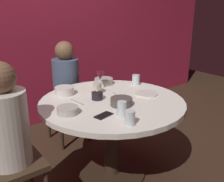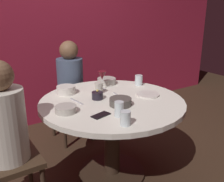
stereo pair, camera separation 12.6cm
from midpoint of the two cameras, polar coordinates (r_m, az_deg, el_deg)
The scene contains 19 objects.
ground_plane at distance 2.52m, azimuth 1.50°, elevation -17.71°, with size 8.00×8.00×0.00m, color #382619.
back_wall at distance 3.37m, azimuth -13.49°, elevation 14.74°, with size 6.00×0.10×2.60m, color maroon.
dining_table at distance 2.24m, azimuth 1.62°, elevation -6.06°, with size 1.22×1.22×0.73m.
seated_diner_left at distance 1.86m, azimuth -20.83°, elevation -7.17°, with size 0.40×0.40×1.17m.
seated_diner_back at distance 2.87m, azimuth -7.94°, elevation 2.39°, with size 0.40×0.40×1.13m.
candle_holder at distance 2.19m, azimuth -1.58°, elevation -1.01°, with size 0.10×0.10×0.08m.
wine_glass at distance 2.41m, azimuth -0.70°, elevation 3.27°, with size 0.08×0.08×0.18m.
dinner_plate at distance 2.32m, azimuth 9.45°, elevation -0.78°, with size 0.20×0.20×0.01m, color silver.
cell_phone at distance 1.87m, azimuth -0.54°, elevation -5.37°, with size 0.07×0.14×0.01m, color black.
bowl_serving_large at distance 2.35m, azimuth -8.59°, elevation 0.24°, with size 0.17×0.17×0.07m, color silver.
bowl_salad_center at distance 2.05m, azimuth 3.64°, elevation -2.41°, with size 0.18×0.18×0.06m, color #4C4742.
bowl_small_white at distance 2.61m, azimuth 0.19°, elevation 2.18°, with size 0.19×0.19×0.06m, color #B2ADA3.
bowl_sauce_side at distance 1.94m, azimuth -8.31°, elevation -4.01°, with size 0.16×0.16×0.05m, color #B2ADA3.
cup_near_candle at distance 1.72m, azimuth 5.12°, elevation -6.03°, with size 0.07×0.07×0.10m, color silver.
cup_by_left_diner at distance 2.59m, azimuth 7.30°, elevation 2.38°, with size 0.08×0.08×0.10m, color silver.
cup_by_right_diner at distance 2.33m, azimuth -1.49°, elevation 0.66°, with size 0.07×0.07×0.10m, color beige.
cup_center_front at distance 1.84m, azimuth 3.52°, elevation -4.01°, with size 0.07×0.07×0.11m, color silver.
fork_near_plate at distance 2.27m, azimuth 2.93°, elevation -1.05°, with size 0.02×0.18×0.01m, color #B7B7BC.
knife_near_plate at distance 2.15m, azimuth -6.17°, elevation -2.28°, with size 0.02×0.18×0.01m, color #B7B7BC.
Camera 2 is at (-1.13, -1.70, 1.48)m, focal length 41.48 mm.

